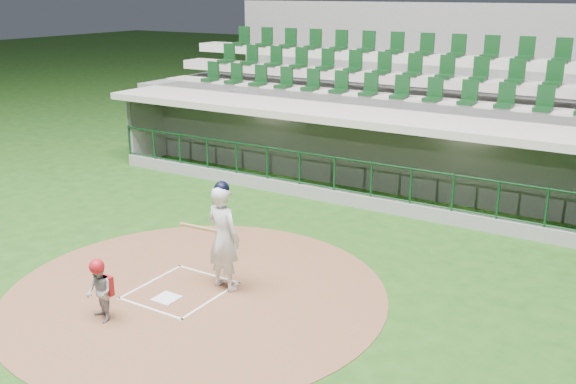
# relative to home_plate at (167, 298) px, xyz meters

# --- Properties ---
(ground) EXTENTS (120.00, 120.00, 0.00)m
(ground) POSITION_rel_home_plate_xyz_m (0.00, 0.70, -0.02)
(ground) COLOR #1D4513
(ground) RESTS_ON ground
(dirt_circle) EXTENTS (7.20, 7.20, 0.01)m
(dirt_circle) POSITION_rel_home_plate_xyz_m (0.30, 0.50, -0.02)
(dirt_circle) COLOR brown
(dirt_circle) RESTS_ON ground
(home_plate) EXTENTS (0.43, 0.43, 0.02)m
(home_plate) POSITION_rel_home_plate_xyz_m (0.00, 0.00, 0.00)
(home_plate) COLOR white
(home_plate) RESTS_ON dirt_circle
(batter_box_chalk) EXTENTS (1.55, 1.80, 0.01)m
(batter_box_chalk) POSITION_rel_home_plate_xyz_m (0.00, 0.40, -0.00)
(batter_box_chalk) COLOR white
(batter_box_chalk) RESTS_ON ground
(dugout_structure) EXTENTS (16.40, 3.70, 3.00)m
(dugout_structure) POSITION_rel_home_plate_xyz_m (0.13, 8.53, 0.93)
(dugout_structure) COLOR gray
(dugout_structure) RESTS_ON ground
(seating_deck) EXTENTS (17.00, 6.72, 5.15)m
(seating_deck) POSITION_rel_home_plate_xyz_m (0.00, 11.61, 1.40)
(seating_deck) COLOR slate
(seating_deck) RESTS_ON ground
(batter) EXTENTS (0.94, 0.94, 2.13)m
(batter) POSITION_rel_home_plate_xyz_m (0.63, 0.95, 1.04)
(batter) COLOR silver
(batter) RESTS_ON dirt_circle
(catcher) EXTENTS (0.63, 0.57, 1.14)m
(catcher) POSITION_rel_home_plate_xyz_m (-0.41, -1.19, 0.56)
(catcher) COLOR #97979C
(catcher) RESTS_ON dirt_circle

